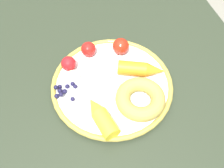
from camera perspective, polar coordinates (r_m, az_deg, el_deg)
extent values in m
cube|color=#283122|center=(0.62, -2.38, -3.47)|extent=(1.00, 0.82, 0.03)
cube|color=#2F3829|center=(1.24, 9.04, 8.65)|extent=(0.05, 0.05, 0.70)
cube|color=#2F3829|center=(1.20, -23.76, 1.30)|extent=(0.05, 0.05, 0.70)
cylinder|color=white|center=(0.61, 0.00, -0.32)|extent=(0.28, 0.28, 0.01)
torus|color=#AF9A3F|center=(0.61, 0.00, 0.00)|extent=(0.29, 0.29, 0.01)
ellipsoid|color=#F8ECC1|center=(0.58, 2.84, -2.46)|extent=(0.05, 0.03, 0.02)
ellipsoid|color=#F8ECC1|center=(0.59, 0.57, -0.19)|extent=(0.05, 0.04, 0.02)
ellipsoid|color=#F8ECC1|center=(0.60, -2.17, 1.50)|extent=(0.05, 0.05, 0.03)
ellipsoid|color=#F8ECC1|center=(0.61, -5.19, 2.24)|extent=(0.04, 0.05, 0.02)
ellipsoid|color=#F8ECC1|center=(0.62, -8.34, 2.32)|extent=(0.03, 0.05, 0.02)
cylinder|color=orange|center=(0.62, 4.50, 3.50)|extent=(0.06, 0.08, 0.04)
cone|color=orange|center=(0.62, 9.74, 3.01)|extent=(0.05, 0.06, 0.04)
cylinder|color=yellow|center=(0.54, -1.44, -8.97)|extent=(0.07, 0.05, 0.04)
cone|color=yellow|center=(0.56, -4.03, -4.92)|extent=(0.05, 0.04, 0.04)
torus|color=#A89444|center=(0.57, 6.39, -3.32)|extent=(0.14, 0.14, 0.03)
sphere|color=#191638|center=(0.60, -8.28, -0.55)|extent=(0.01, 0.01, 0.01)
sphere|color=#191638|center=(0.59, -8.83, -3.44)|extent=(0.01, 0.01, 0.01)
sphere|color=#191638|center=(0.60, -10.61, -1.65)|extent=(0.01, 0.01, 0.01)
sphere|color=#191638|center=(0.60, -11.66, -1.50)|extent=(0.01, 0.01, 0.01)
sphere|color=#191638|center=(0.61, -10.03, -0.53)|extent=(0.01, 0.01, 0.01)
sphere|color=#191638|center=(0.61, -11.68, -0.57)|extent=(0.01, 0.01, 0.01)
sphere|color=#191638|center=(0.61, -8.85, 0.06)|extent=(0.01, 0.01, 0.01)
sphere|color=#191638|center=(0.60, -12.34, -2.69)|extent=(0.01, 0.01, 0.01)
sphere|color=#191638|center=(0.59, -11.40, -2.31)|extent=(0.01, 0.01, 0.01)
sphere|color=#191638|center=(0.60, -12.51, -0.74)|extent=(0.01, 0.01, 0.01)
sphere|color=red|center=(0.66, -5.36, 7.79)|extent=(0.04, 0.04, 0.04)
sphere|color=red|center=(0.66, 1.98, 8.48)|extent=(0.04, 0.04, 0.04)
sphere|color=red|center=(0.63, -9.73, 4.54)|extent=(0.04, 0.04, 0.04)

